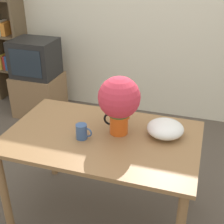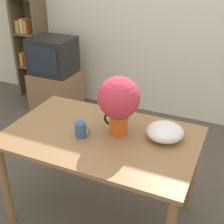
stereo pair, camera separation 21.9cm
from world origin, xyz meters
TOP-DOWN VIEW (x-y plane):
  - ground_plane at (0.00, 0.00)m, footprint 12.00×12.00m
  - wall_back at (0.00, 1.86)m, footprint 8.00×0.05m
  - table at (-0.05, -0.09)m, footprint 1.37×0.85m
  - flower_vase at (0.05, -0.01)m, footprint 0.29×0.29m
  - coffee_mug at (-0.17, -0.16)m, footprint 0.12×0.08m
  - white_bowl at (0.37, 0.05)m, footprint 0.26×0.26m
  - tv_stand at (-1.43, 1.37)m, footprint 0.57×0.49m
  - tv_set at (-1.43, 1.36)m, footprint 0.52×0.44m
  - bookshelf at (-2.02, 1.70)m, footprint 0.42×0.31m

SIDE VIEW (x-z plane):
  - ground_plane at x=0.00m, z-range 0.00..0.00m
  - tv_stand at x=-1.43m, z-range 0.00..0.53m
  - table at x=-0.05m, z-range 0.28..1.04m
  - tv_set at x=-1.43m, z-range 0.53..0.98m
  - coffee_mug at x=-0.17m, z-range 0.76..0.87m
  - white_bowl at x=0.37m, z-range 0.76..0.88m
  - bookshelf at x=-2.02m, z-range 0.06..1.68m
  - flower_vase at x=0.05m, z-range 0.80..1.23m
  - wall_back at x=0.00m, z-range 0.00..2.60m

